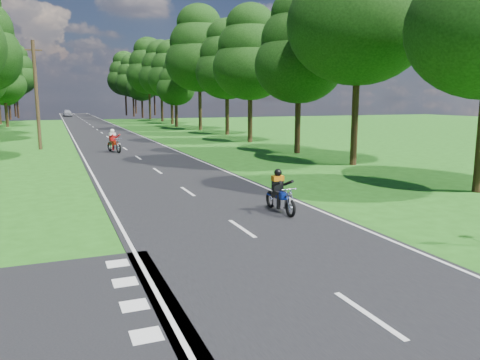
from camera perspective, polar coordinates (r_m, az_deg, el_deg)
name	(u,v)px	position (r m, az deg, el deg)	size (l,w,h in m)	color
ground	(271,249)	(12.12, 3.80, -8.40)	(160.00, 160.00, 0.00)	#1F5914
main_road	(97,130)	(60.69, -17.04, 5.89)	(7.00, 140.00, 0.02)	black
road_markings	(97,130)	(58.82, -17.01, 5.79)	(7.40, 140.00, 0.01)	silver
treeline	(98,67)	(70.86, -16.91, 13.09)	(40.00, 115.35, 14.78)	black
telegraph_pole	(37,95)	(38.38, -23.56, 9.50)	(1.20, 0.26, 8.00)	#382616
rider_near_blue	(280,191)	(15.70, 4.94, -1.34)	(0.58, 1.75, 1.46)	navy
rider_far_red	(114,141)	(34.53, -15.13, 4.66)	(0.66, 1.99, 1.66)	#B8240E
distant_car	(67,113)	(106.74, -20.30, 7.67)	(1.74, 4.33, 1.48)	#B7B9BF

